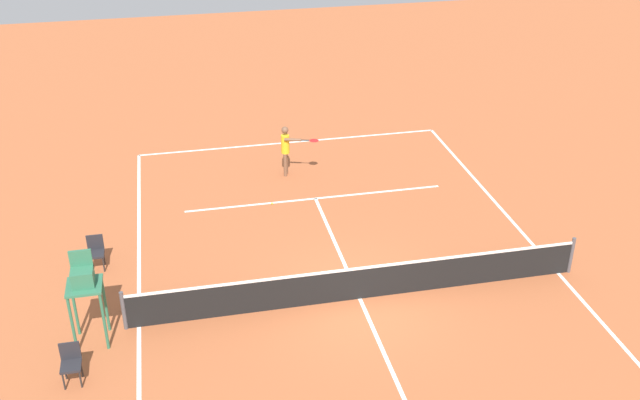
# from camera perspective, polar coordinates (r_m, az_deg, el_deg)

# --- Properties ---
(ground_plane) EXTENTS (60.00, 60.00, 0.00)m
(ground_plane) POSITION_cam_1_polar(r_m,az_deg,el_deg) (19.35, 3.06, -7.54)
(ground_plane) COLOR #AD5933
(court_lines) EXTENTS (11.24, 20.39, 0.01)m
(court_lines) POSITION_cam_1_polar(r_m,az_deg,el_deg) (19.34, 3.06, -7.54)
(court_lines) COLOR white
(court_lines) RESTS_ON ground
(tennis_net) EXTENTS (11.84, 0.10, 1.07)m
(tennis_net) POSITION_cam_1_polar(r_m,az_deg,el_deg) (19.06, 3.10, -6.34)
(tennis_net) COLOR #4C4C51
(tennis_net) RESTS_ON ground
(player_serving) EXTENTS (1.22, 0.88, 1.77)m
(player_serving) POSITION_cam_1_polar(r_m,az_deg,el_deg) (25.06, -2.56, 4.12)
(player_serving) COLOR brown
(player_serving) RESTS_ON ground
(tennis_ball) EXTENTS (0.07, 0.07, 0.07)m
(tennis_ball) POSITION_cam_1_polar(r_m,az_deg,el_deg) (23.64, -3.69, -0.27)
(tennis_ball) COLOR #CCE033
(tennis_ball) RESTS_ON ground
(umpire_chair) EXTENTS (0.80, 0.80, 2.41)m
(umpire_chair) POSITION_cam_1_polar(r_m,az_deg,el_deg) (17.85, -17.63, -6.19)
(umpire_chair) COLOR #2D6B4C
(umpire_chair) RESTS_ON ground
(courtside_chair_near) EXTENTS (0.44, 0.46, 0.95)m
(courtside_chair_near) POSITION_cam_1_polar(r_m,az_deg,el_deg) (17.44, -18.55, -11.68)
(courtside_chair_near) COLOR #262626
(courtside_chair_near) RESTS_ON ground
(courtside_chair_mid) EXTENTS (0.44, 0.46, 0.95)m
(courtside_chair_mid) POSITION_cam_1_polar(r_m,az_deg,el_deg) (21.12, -16.81, -3.75)
(courtside_chair_mid) COLOR #262626
(courtside_chair_mid) RESTS_ON ground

